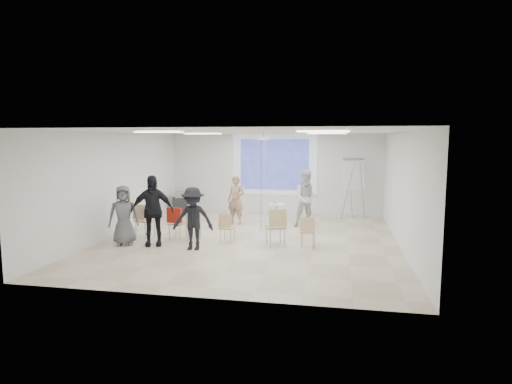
% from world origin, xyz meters
% --- Properties ---
extents(floor, '(8.00, 9.00, 0.10)m').
position_xyz_m(floor, '(0.00, 0.00, -0.05)').
color(floor, beige).
rests_on(floor, ground).
extents(ceiling, '(8.00, 9.00, 0.10)m').
position_xyz_m(ceiling, '(0.00, 0.00, 3.05)').
color(ceiling, white).
rests_on(ceiling, wall_back).
extents(wall_back, '(8.00, 0.10, 3.00)m').
position_xyz_m(wall_back, '(0.00, 4.55, 1.50)').
color(wall_back, silver).
rests_on(wall_back, floor).
extents(wall_left, '(0.10, 9.00, 3.00)m').
position_xyz_m(wall_left, '(-4.05, 0.00, 1.50)').
color(wall_left, silver).
rests_on(wall_left, floor).
extents(wall_right, '(0.10, 9.00, 3.00)m').
position_xyz_m(wall_right, '(4.05, 0.00, 1.50)').
color(wall_right, silver).
rests_on(wall_right, floor).
extents(projection_halo, '(3.20, 0.01, 2.30)m').
position_xyz_m(projection_halo, '(0.00, 4.49, 1.85)').
color(projection_halo, silver).
rests_on(projection_halo, wall_back).
extents(projection_image, '(2.60, 0.01, 1.90)m').
position_xyz_m(projection_image, '(0.00, 4.47, 1.85)').
color(projection_image, '#2F3DA0').
rests_on(projection_image, wall_back).
extents(pedestal_table, '(0.69, 0.69, 0.69)m').
position_xyz_m(pedestal_table, '(0.39, 2.41, 0.39)').
color(pedestal_table, white).
rests_on(pedestal_table, floor).
extents(player_left, '(0.75, 0.58, 1.83)m').
position_xyz_m(player_left, '(-0.92, 2.07, 0.91)').
color(player_left, '#A28163').
rests_on(player_left, floor).
extents(player_right, '(1.15, 1.01, 2.03)m').
position_xyz_m(player_right, '(1.42, 2.12, 1.01)').
color(player_right, silver).
rests_on(player_right, floor).
extents(controller_left, '(0.07, 0.14, 0.04)m').
position_xyz_m(controller_left, '(-0.74, 2.32, 1.20)').
color(controller_left, silver).
rests_on(controller_left, player_left).
extents(controller_right, '(0.07, 0.12, 0.04)m').
position_xyz_m(controller_right, '(1.24, 2.37, 1.37)').
color(controller_right, white).
rests_on(controller_right, player_right).
extents(chair_far_left, '(0.59, 0.61, 0.97)m').
position_xyz_m(chair_far_left, '(-3.07, -0.31, 0.57)').
color(chair_far_left, tan).
rests_on(chair_far_left, floor).
extents(chair_left_mid, '(0.49, 0.52, 0.90)m').
position_xyz_m(chair_left_mid, '(-2.04, -0.39, 0.53)').
color(chair_left_mid, tan).
rests_on(chair_left_mid, floor).
extents(chair_left_inner, '(0.47, 0.49, 0.84)m').
position_xyz_m(chair_left_inner, '(-1.54, -0.34, 0.50)').
color(chair_left_inner, tan).
rests_on(chair_left_inner, floor).
extents(chair_center, '(0.42, 0.45, 0.80)m').
position_xyz_m(chair_center, '(-0.58, -0.45, 0.47)').
color(chair_center, tan).
rests_on(chair_center, floor).
extents(chair_right_inner, '(0.63, 0.65, 1.00)m').
position_xyz_m(chair_right_inner, '(0.81, -0.63, 0.59)').
color(chair_right_inner, tan).
rests_on(chair_right_inner, floor).
extents(chair_right_far, '(0.40, 0.43, 0.82)m').
position_xyz_m(chair_right_far, '(1.63, -0.58, 0.48)').
color(chair_right_far, tan).
rests_on(chair_right_far, floor).
extents(red_jacket, '(0.44, 0.17, 0.41)m').
position_xyz_m(red_jacket, '(-2.03, -0.53, 0.72)').
color(red_jacket, '#AD2415').
rests_on(red_jacket, chair_left_mid).
extents(laptop, '(0.35, 0.28, 0.02)m').
position_xyz_m(laptop, '(-1.56, -0.25, 0.45)').
color(laptop, black).
rests_on(laptop, chair_left_inner).
extents(audience_left, '(1.42, 1.11, 2.14)m').
position_xyz_m(audience_left, '(-2.41, -1.12, 1.07)').
color(audience_left, black).
rests_on(audience_left, floor).
extents(audience_mid, '(1.22, 0.73, 1.81)m').
position_xyz_m(audience_mid, '(-1.22, -1.32, 0.91)').
color(audience_mid, black).
rests_on(audience_mid, floor).
extents(audience_outer, '(1.03, 0.88, 1.78)m').
position_xyz_m(audience_outer, '(-3.19, -1.19, 0.89)').
color(audience_outer, slate).
rests_on(audience_outer, floor).
extents(flipchart_easel, '(0.86, 0.69, 2.14)m').
position_xyz_m(flipchart_easel, '(2.91, 3.77, 1.58)').
color(flipchart_easel, gray).
rests_on(flipchart_easel, floor).
extents(av_cart, '(0.68, 0.62, 0.83)m').
position_xyz_m(av_cart, '(-3.54, 3.83, 0.38)').
color(av_cart, black).
rests_on(av_cart, floor).
extents(ceiling_projector, '(0.30, 0.25, 3.00)m').
position_xyz_m(ceiling_projector, '(0.10, 1.49, 2.69)').
color(ceiling_projector, white).
rests_on(ceiling_projector, ceiling).
extents(fluor_panel_nw, '(1.20, 0.30, 0.02)m').
position_xyz_m(fluor_panel_nw, '(-2.00, 2.00, 2.97)').
color(fluor_panel_nw, white).
rests_on(fluor_panel_nw, ceiling).
extents(fluor_panel_ne, '(1.20, 0.30, 0.02)m').
position_xyz_m(fluor_panel_ne, '(2.00, 2.00, 2.97)').
color(fluor_panel_ne, white).
rests_on(fluor_panel_ne, ceiling).
extents(fluor_panel_sw, '(1.20, 0.30, 0.02)m').
position_xyz_m(fluor_panel_sw, '(-2.00, -1.50, 2.97)').
color(fluor_panel_sw, white).
rests_on(fluor_panel_sw, ceiling).
extents(fluor_panel_se, '(1.20, 0.30, 0.02)m').
position_xyz_m(fluor_panel_se, '(2.00, -1.50, 2.97)').
color(fluor_panel_se, white).
rests_on(fluor_panel_se, ceiling).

